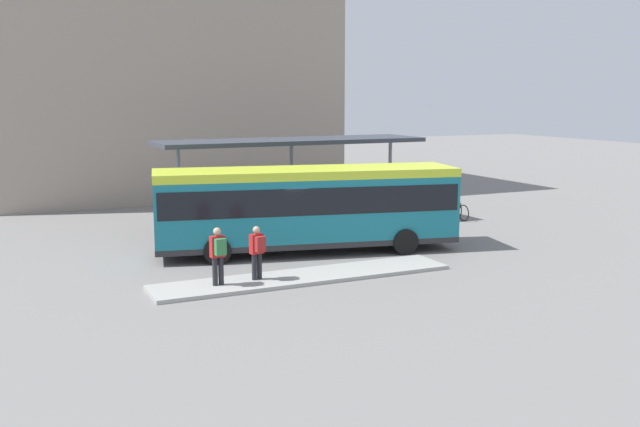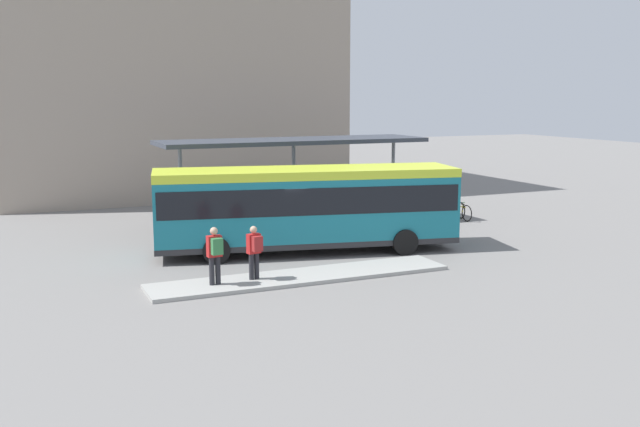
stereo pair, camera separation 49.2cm
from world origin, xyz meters
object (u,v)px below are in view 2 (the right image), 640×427
object	(u,v)px
city_bus	(307,203)
bicycle_green	(455,208)
bicycle_yellow	(460,211)
pedestrian_waiting	(254,249)
potted_planter_near_shelter	(319,220)
pedestrian_companion	(215,252)

from	to	relation	value
city_bus	bicycle_green	xyz separation A→B (m)	(9.31, 4.13, -1.40)
bicycle_yellow	bicycle_green	distance (m)	0.84
pedestrian_waiting	potted_planter_near_shelter	size ratio (longest dim) A/B	1.44
pedestrian_companion	potted_planter_near_shelter	xyz separation A→B (m)	(6.17, 6.40, -0.51)
city_bus	pedestrian_waiting	xyz separation A→B (m)	(-3.16, -3.45, -0.73)
pedestrian_companion	bicycle_yellow	size ratio (longest dim) A/B	0.96
bicycle_green	potted_planter_near_shelter	distance (m)	7.68
bicycle_green	potted_planter_near_shelter	bearing A→B (deg)	-74.08
bicycle_yellow	potted_planter_near_shelter	xyz separation A→B (m)	(-7.28, -0.52, 0.21)
pedestrian_companion	bicycle_green	bearing A→B (deg)	-66.44
bicycle_green	pedestrian_companion	bearing A→B (deg)	-54.60
pedestrian_companion	bicycle_yellow	world-z (taller)	pedestrian_companion
pedestrian_companion	potted_planter_near_shelter	world-z (taller)	pedestrian_companion
city_bus	bicycle_yellow	bearing A→B (deg)	32.33
city_bus	bicycle_yellow	distance (m)	9.73
pedestrian_companion	bicycle_yellow	bearing A→B (deg)	-68.52
pedestrian_waiting	potted_planter_near_shelter	distance (m)	7.98
bicycle_green	city_bus	bearing A→B (deg)	-59.97
pedestrian_waiting	bicycle_yellow	world-z (taller)	pedestrian_waiting
pedestrian_companion	bicycle_green	size ratio (longest dim) A/B	0.95
pedestrian_waiting	bicycle_yellow	distance (m)	13.97
pedestrian_waiting	bicycle_green	bearing A→B (deg)	-70.08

